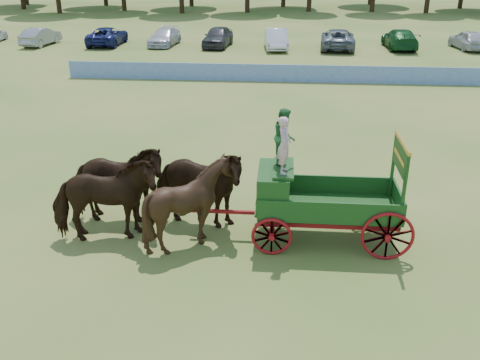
# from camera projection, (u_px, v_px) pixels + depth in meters

# --- Properties ---
(ground) EXTENTS (160.00, 160.00, 0.00)m
(ground) POSITION_uv_depth(u_px,v_px,m) (295.00, 217.00, 16.35)
(ground) COLOR olive
(ground) RESTS_ON ground
(horse_lead_left) EXTENTS (3.15, 1.96, 2.47)m
(horse_lead_left) POSITION_uv_depth(u_px,v_px,m) (104.00, 200.00, 14.58)
(horse_lead_left) COLOR black
(horse_lead_left) RESTS_ON ground
(horse_lead_right) EXTENTS (3.00, 1.52, 2.47)m
(horse_lead_right) POSITION_uv_depth(u_px,v_px,m) (116.00, 184.00, 15.59)
(horse_lead_right) COLOR black
(horse_lead_right) RESTS_ON ground
(horse_wheel_left) EXTENTS (2.45, 2.23, 2.47)m
(horse_wheel_left) POSITION_uv_depth(u_px,v_px,m) (191.00, 204.00, 14.40)
(horse_wheel_left) COLOR black
(horse_wheel_left) RESTS_ON ground
(horse_wheel_right) EXTENTS (3.14, 1.93, 2.47)m
(horse_wheel_right) POSITION_uv_depth(u_px,v_px,m) (198.00, 187.00, 15.40)
(horse_wheel_right) COLOR black
(horse_wheel_right) RESTS_ON ground
(farm_dray) EXTENTS (6.00, 2.00, 3.68)m
(farm_dray) POSITION_uv_depth(u_px,v_px,m) (302.00, 186.00, 14.54)
(farm_dray) COLOR #A01018
(farm_dray) RESTS_ON ground
(sponsor_banner) EXTENTS (26.00, 0.08, 1.05)m
(sponsor_banner) POSITION_uv_depth(u_px,v_px,m) (276.00, 73.00, 32.66)
(sponsor_banner) COLOR #1C469B
(sponsor_banner) RESTS_ON ground
(parked_cars) EXTENTS (46.46, 6.25, 1.64)m
(parked_cars) POSITION_uv_depth(u_px,v_px,m) (258.00, 38.00, 43.95)
(parked_cars) COLOR silver
(parked_cars) RESTS_ON ground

